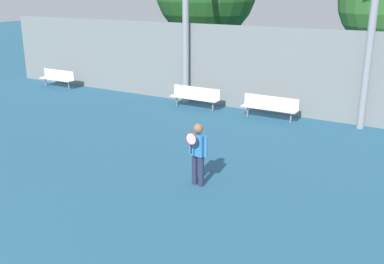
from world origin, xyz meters
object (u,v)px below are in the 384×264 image
Objects in this scene: tennis_player at (198,151)px; bench_by_gate at (195,95)px; bench_courtside_far at (58,77)px; bench_courtside_near at (270,105)px.

bench_by_gate is (-3.76, 6.35, -0.37)m from tennis_player.
bench_by_gate is (7.65, 0.00, 0.00)m from bench_courtside_far.
tennis_player is 13.06m from bench_courtside_far.
bench_by_gate is at bearing 180.00° from bench_courtside_near.
bench_by_gate is (-3.14, 0.00, 0.00)m from bench_courtside_near.
bench_courtside_far is at bearing 156.47° from tennis_player.
bench_courtside_near is 1.00× the size of bench_by_gate.
bench_courtside_near and bench_by_gate have the same top height.
tennis_player is at bearing -29.08° from bench_courtside_far.
bench_courtside_far is (-11.41, 6.35, -0.37)m from tennis_player.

